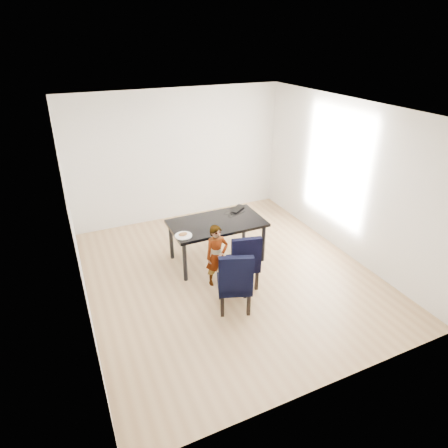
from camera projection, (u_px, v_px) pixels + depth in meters
name	position (u px, v px, depth m)	size (l,w,h in m)	color
floor	(229.00, 274.00, 6.32)	(4.50, 5.00, 0.01)	tan
ceiling	(230.00, 109.00, 5.08)	(4.50, 5.00, 0.01)	white
wall_back	(178.00, 156.00, 7.73)	(4.50, 0.01, 2.70)	white
wall_front	(337.00, 293.00, 3.67)	(4.50, 0.01, 2.70)	silver
wall_left	(73.00, 229.00, 4.88)	(0.01, 5.00, 2.70)	white
wall_right	(346.00, 179.00, 6.52)	(0.01, 5.00, 2.70)	silver
dining_table	(217.00, 241.00, 6.55)	(1.60, 0.90, 0.75)	black
chair_left	(234.00, 279.00, 5.34)	(0.47, 0.49, 0.99)	black
chair_right	(243.00, 259.00, 5.85)	(0.45, 0.47, 0.94)	black
child	(217.00, 256.00, 5.86)	(0.38, 0.25, 1.03)	orange
plate	(183.00, 236.00, 5.93)	(0.28, 0.28, 0.02)	white
sandwich	(183.00, 234.00, 5.90)	(0.15, 0.07, 0.06)	#9F6738
laptop	(235.00, 208.00, 6.84)	(0.36, 0.23, 0.03)	black
cable_tangle	(232.00, 216.00, 6.59)	(0.14, 0.14, 0.01)	black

